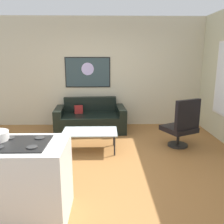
{
  "coord_description": "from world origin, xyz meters",
  "views": [
    {
      "loc": [
        0.11,
        -3.8,
        1.81
      ],
      "look_at": [
        0.21,
        0.9,
        0.7
      ],
      "focal_mm": 37.71,
      "sensor_mm": 36.0,
      "label": 1
    }
  ],
  "objects_px": {
    "coffee_table": "(90,132)",
    "armchair": "(182,125)",
    "couch": "(90,120)",
    "wall_painting": "(88,72)"
  },
  "relations": [
    {
      "from": "coffee_table",
      "to": "armchair",
      "type": "xyz_separation_m",
      "value": [
        1.84,
        0.11,
        0.1
      ]
    },
    {
      "from": "armchair",
      "to": "couch",
      "type": "bearing_deg",
      "value": 148.63
    },
    {
      "from": "wall_painting",
      "to": "couch",
      "type": "bearing_deg",
      "value": -80.98
    },
    {
      "from": "couch",
      "to": "coffee_table",
      "type": "bearing_deg",
      "value": -86.54
    },
    {
      "from": "coffee_table",
      "to": "armchair",
      "type": "bearing_deg",
      "value": 3.55
    },
    {
      "from": "couch",
      "to": "wall_painting",
      "type": "bearing_deg",
      "value": 99.02
    },
    {
      "from": "couch",
      "to": "wall_painting",
      "type": "distance_m",
      "value": 1.26
    },
    {
      "from": "coffee_table",
      "to": "armchair",
      "type": "height_order",
      "value": "armchair"
    },
    {
      "from": "couch",
      "to": "armchair",
      "type": "relative_size",
      "value": 1.73
    },
    {
      "from": "couch",
      "to": "armchair",
      "type": "bearing_deg",
      "value": -31.37
    }
  ]
}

